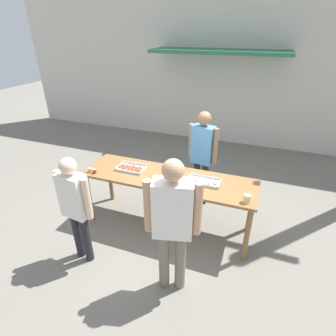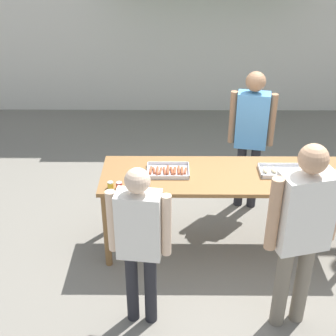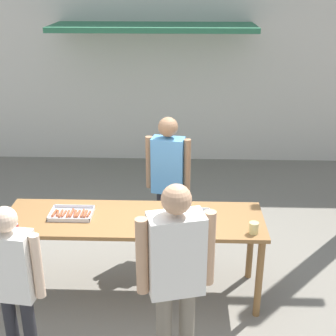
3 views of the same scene
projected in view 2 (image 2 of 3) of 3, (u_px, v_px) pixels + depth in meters
The scene contains 9 objects.
ground_plane at pixel (225, 245), 5.18m from camera, with size 24.00×24.00×0.00m, color slate.
serving_table at pixel (230, 182), 4.78m from camera, with size 2.62×0.77×0.91m.
food_tray_sausages at pixel (168, 171), 4.76m from camera, with size 0.43×0.30×0.04m.
food_tray_buns at pixel (283, 171), 4.75m from camera, with size 0.47×0.26×0.05m.
condiment_jar_mustard at pixel (111, 185), 4.48m from camera, with size 0.06×0.06×0.07m.
condiment_jar_ketchup at pixel (119, 185), 4.48m from camera, with size 0.06×0.06×0.07m.
person_server_behind_table at pixel (251, 129), 5.37m from camera, with size 0.52×0.26×1.72m.
person_customer_holding_hotdog at pixel (139, 236), 3.80m from camera, with size 0.52×0.24×1.56m.
person_customer_with_cup at pixel (302, 225), 3.72m from camera, with size 0.61×0.34×1.77m.
Camera 2 is at (-0.60, -4.10, 3.27)m, focal length 50.00 mm.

